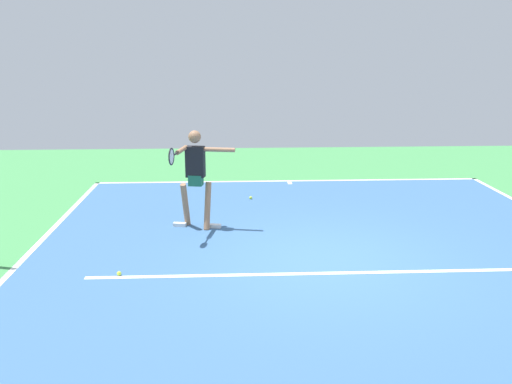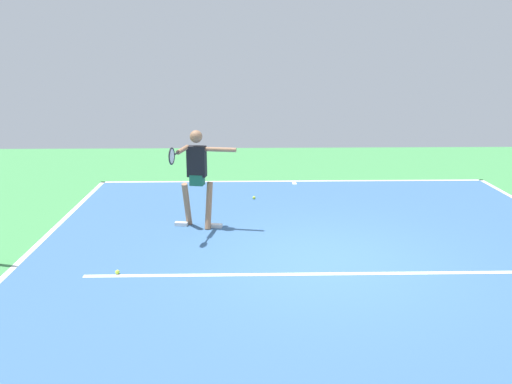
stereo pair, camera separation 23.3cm
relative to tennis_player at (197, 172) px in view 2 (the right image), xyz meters
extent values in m
plane|color=#428E4C|center=(-2.12, 1.79, -1.06)|extent=(20.87, 20.87, 0.00)
cube|color=#38608E|center=(-2.12, 1.79, -1.06)|extent=(9.70, 11.11, 0.00)
cube|color=white|center=(-2.12, -3.72, -1.06)|extent=(9.70, 0.10, 0.01)
cube|color=white|center=(2.68, 1.79, -1.06)|extent=(0.10, 11.11, 0.01)
cube|color=white|center=(-2.12, 2.30, -1.06)|extent=(7.27, 0.10, 0.01)
cube|color=white|center=(-2.12, -3.52, -1.06)|extent=(0.10, 0.30, 0.01)
cylinder|color=#9E7051|center=(-0.21, 0.00, -0.64)|extent=(0.17, 0.37, 0.88)
cube|color=white|center=(-0.33, 0.03, -1.03)|extent=(0.25, 0.14, 0.07)
cylinder|color=#9E7051|center=(0.21, -0.08, -0.64)|extent=(0.17, 0.37, 0.88)
cube|color=white|center=(0.33, -0.10, -1.03)|extent=(0.25, 0.14, 0.07)
cube|color=#1E664C|center=(0.00, -0.04, -0.15)|extent=(0.28, 0.24, 0.20)
cube|color=black|center=(0.00, -0.04, 0.19)|extent=(0.37, 0.24, 0.57)
sphere|color=#9E7051|center=(0.00, -0.04, 0.65)|extent=(0.23, 0.23, 0.23)
cylinder|color=#9E7051|center=(-0.44, 0.05, 0.42)|extent=(0.57, 0.18, 0.08)
cylinder|color=#9E7051|center=(0.22, 0.21, 0.45)|extent=(0.18, 0.57, 0.08)
cylinder|color=black|center=(0.29, 0.59, 0.45)|extent=(0.07, 0.22, 0.03)
torus|color=black|center=(0.34, 0.84, 0.45)|extent=(0.08, 0.29, 0.29)
cylinder|color=silver|center=(0.34, 0.84, 0.45)|extent=(0.05, 0.24, 0.25)
sphere|color=#C6E53D|center=(1.03, 2.22, -1.03)|extent=(0.07, 0.07, 0.07)
sphere|color=#C6E53D|center=(-1.09, -2.00, -1.03)|extent=(0.07, 0.07, 0.07)
camera|label=1|loc=(-0.61, 9.97, 2.17)|focal=39.13mm
camera|label=2|loc=(-0.84, 9.98, 2.17)|focal=39.13mm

